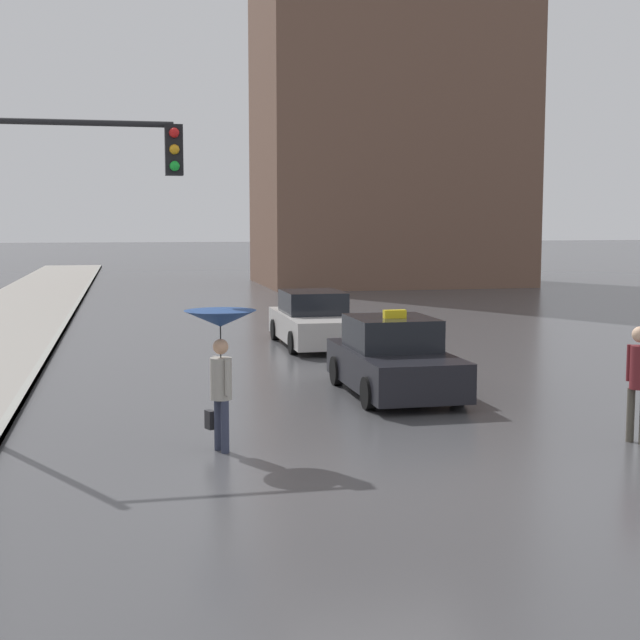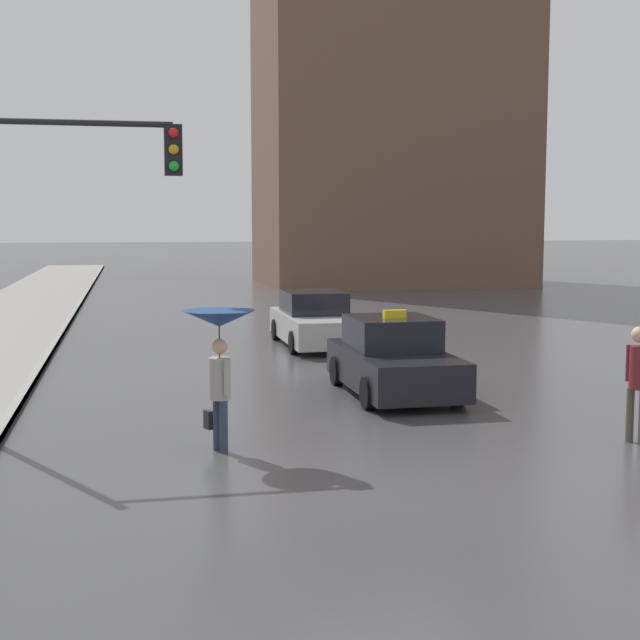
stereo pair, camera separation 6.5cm
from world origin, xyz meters
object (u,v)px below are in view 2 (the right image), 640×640
traffic_light (61,205)px  pedestrian_man (639,377)px  taxi (393,360)px  pedestrian_with_umbrella (219,338)px  sedan_red (315,321)px

traffic_light → pedestrian_man: bearing=-16.6°
taxi → pedestrian_with_umbrella: pedestrian_with_umbrella is taller
taxi → traffic_light: traffic_light is taller
sedan_red → pedestrian_with_umbrella: pedestrian_with_umbrella is taller
traffic_light → sedan_red: bearing=57.1°
pedestrian_with_umbrella → traffic_light: (-2.30, 1.70, 1.95)m
pedestrian_man → traffic_light: size_ratio=0.35×
pedestrian_with_umbrella → traffic_light: size_ratio=0.40×
taxi → sedan_red: size_ratio=0.88×
sedan_red → traffic_light: 11.39m
pedestrian_with_umbrella → traffic_light: 3.46m
taxi → sedan_red: (-0.09, 7.21, -0.01)m
taxi → traffic_light: 7.05m
traffic_light → pedestrian_with_umbrella: bearing=-36.5°
pedestrian_with_umbrella → pedestrian_man: (6.28, -0.86, -0.66)m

